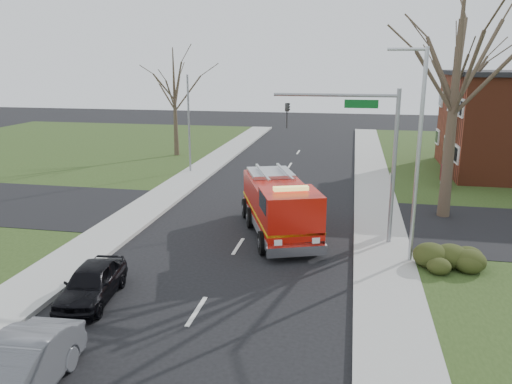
% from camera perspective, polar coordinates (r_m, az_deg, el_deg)
% --- Properties ---
extents(ground, '(120.00, 120.00, 0.00)m').
position_cam_1_polar(ground, '(22.04, -2.05, -6.23)').
color(ground, black).
rests_on(ground, ground).
extents(sidewalk_right, '(2.40, 80.00, 0.15)m').
position_cam_1_polar(sidewalk_right, '(21.56, 14.34, -6.98)').
color(sidewalk_right, '#9F9E99').
rests_on(sidewalk_right, ground).
extents(sidewalk_left, '(2.40, 80.00, 0.15)m').
position_cam_1_polar(sidewalk_left, '(24.11, -16.62, -4.81)').
color(sidewalk_left, '#9F9E99').
rests_on(sidewalk_left, ground).
extents(health_center_sign, '(0.12, 2.00, 1.40)m').
position_cam_1_polar(health_center_sign, '(33.79, 20.64, 1.79)').
color(health_center_sign, '#4F1214').
rests_on(health_center_sign, ground).
extents(hedge_corner, '(2.80, 2.00, 0.90)m').
position_cam_1_polar(hedge_corner, '(20.84, 22.32, -6.93)').
color(hedge_corner, '#283112').
rests_on(hedge_corner, lawn_right).
extents(bare_tree_near, '(6.00, 6.00, 12.00)m').
position_cam_1_polar(bare_tree_near, '(26.49, 22.00, 12.67)').
color(bare_tree_near, '#3B3023').
rests_on(bare_tree_near, ground).
extents(bare_tree_far, '(5.25, 5.25, 10.50)m').
position_cam_1_polar(bare_tree_far, '(35.64, 21.63, 11.45)').
color(bare_tree_far, '#3B3023').
rests_on(bare_tree_far, ground).
extents(bare_tree_left, '(4.50, 4.50, 9.00)m').
position_cam_1_polar(bare_tree_left, '(42.72, -9.33, 11.39)').
color(bare_tree_left, '#3B3023').
rests_on(bare_tree_left, ground).
extents(traffic_signal_mast, '(5.29, 0.18, 6.80)m').
position_cam_1_polar(traffic_signal_mast, '(21.79, 12.30, 6.01)').
color(traffic_signal_mast, gray).
rests_on(traffic_signal_mast, ground).
extents(streetlight_pole, '(1.48, 0.16, 8.40)m').
position_cam_1_polar(streetlight_pole, '(19.98, 17.92, 4.42)').
color(streetlight_pole, '#B7BABF').
rests_on(streetlight_pole, ground).
extents(utility_pole_far, '(0.14, 0.14, 7.00)m').
position_cam_1_polar(utility_pole_far, '(36.20, -7.67, 7.62)').
color(utility_pole_far, gray).
rests_on(utility_pole_far, ground).
extents(fire_engine, '(4.73, 7.52, 2.87)m').
position_cam_1_polar(fire_engine, '(23.15, 2.71, -1.82)').
color(fire_engine, '#BA1208').
rests_on(fire_engine, ground).
extents(parked_car_maroon, '(1.95, 3.90, 1.28)m').
position_cam_1_polar(parked_car_maroon, '(17.96, -18.27, -9.83)').
color(parked_car_maroon, black).
rests_on(parked_car_maroon, ground).
extents(parked_car_gray, '(1.81, 4.47, 1.44)m').
position_cam_1_polar(parked_car_gray, '(13.74, -25.90, -18.25)').
color(parked_car_gray, '#55575C').
rests_on(parked_car_gray, ground).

